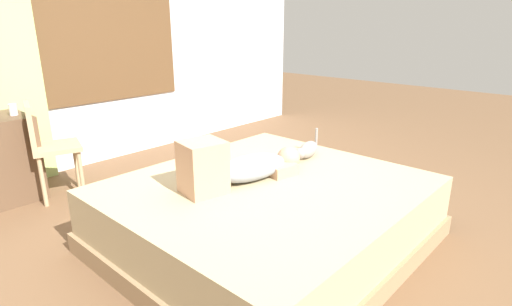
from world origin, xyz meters
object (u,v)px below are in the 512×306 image
at_px(person_lying, 240,166).
at_px(cat, 307,150).
at_px(bed, 268,214).
at_px(chair_by_desk, 46,143).
at_px(cup, 13,110).

bearing_deg(person_lying, cat, -2.76).
relative_size(bed, person_lying, 2.14).
xyz_separation_m(cat, chair_by_desk, (-1.32, 1.78, -0.01)).
height_order(cat, chair_by_desk, chair_by_desk).
distance_m(cat, chair_by_desk, 2.22).
relative_size(person_lying, cat, 2.66).
height_order(bed, chair_by_desk, chair_by_desk).
height_order(person_lying, chair_by_desk, chair_by_desk).
bearing_deg(cat, cup, 125.90).
distance_m(bed, cup, 2.36).
bearing_deg(cat, person_lying, 177.24).
relative_size(bed, cat, 5.68).
xyz_separation_m(person_lying, cup, (-0.72, 1.98, 0.22)).
xyz_separation_m(bed, chair_by_desk, (-0.69, 1.91, 0.29)).
bearing_deg(person_lying, bed, -54.98).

